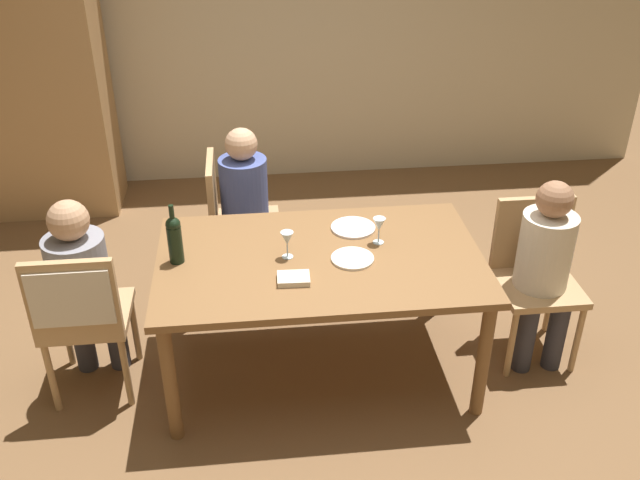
{
  "coord_description": "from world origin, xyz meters",
  "views": [
    {
      "loc": [
        -0.34,
        -3.1,
        2.66
      ],
      "look_at": [
        0.0,
        0.0,
        0.84
      ],
      "focal_mm": 39.3,
      "sensor_mm": 36.0,
      "label": 1
    }
  ],
  "objects_px": {
    "person_woman_host": "(82,282)",
    "person_man_guest": "(545,261)",
    "wine_glass_near_left": "(379,225)",
    "dining_table": "(320,269)",
    "person_man_bearded": "(249,199)",
    "dinner_plate_guest_left": "(352,259)",
    "chair_left_end": "(79,309)",
    "armoire_cabinet": "(28,74)",
    "wine_bottle_tall_green": "(175,238)",
    "wine_glass_centre": "(287,239)",
    "chair_right_end": "(534,267)",
    "dinner_plate_host": "(353,228)",
    "chair_far_left": "(232,216)"
  },
  "relations": [
    {
      "from": "chair_right_end",
      "to": "person_man_guest",
      "type": "xyz_separation_m",
      "value": [
        -0.0,
        -0.11,
        0.11
      ]
    },
    {
      "from": "person_man_guest",
      "to": "wine_glass_centre",
      "type": "bearing_deg",
      "value": -1.64
    },
    {
      "from": "wine_glass_near_left",
      "to": "dinner_plate_guest_left",
      "type": "bearing_deg",
      "value": -136.1
    },
    {
      "from": "dining_table",
      "to": "chair_left_end",
      "type": "distance_m",
      "value": 1.24
    },
    {
      "from": "chair_left_end",
      "to": "person_woman_host",
      "type": "relative_size",
      "value": 0.81
    },
    {
      "from": "armoire_cabinet",
      "to": "person_man_guest",
      "type": "bearing_deg",
      "value": -35.8
    },
    {
      "from": "chair_left_end",
      "to": "person_woman_host",
      "type": "distance_m",
      "value": 0.16
    },
    {
      "from": "armoire_cabinet",
      "to": "dining_table",
      "type": "relative_size",
      "value": 1.28
    },
    {
      "from": "dinner_plate_guest_left",
      "to": "wine_glass_centre",
      "type": "bearing_deg",
      "value": 169.03
    },
    {
      "from": "wine_glass_centre",
      "to": "chair_right_end",
      "type": "bearing_deg",
      "value": 2.97
    },
    {
      "from": "chair_right_end",
      "to": "dinner_plate_guest_left",
      "type": "height_order",
      "value": "chair_right_end"
    },
    {
      "from": "person_woman_host",
      "to": "wine_glass_near_left",
      "type": "bearing_deg",
      "value": 3.05
    },
    {
      "from": "person_man_guest",
      "to": "dinner_plate_guest_left",
      "type": "bearing_deg",
      "value": 1.32
    },
    {
      "from": "armoire_cabinet",
      "to": "dinner_plate_guest_left",
      "type": "height_order",
      "value": "armoire_cabinet"
    },
    {
      "from": "dining_table",
      "to": "chair_left_end",
      "type": "xyz_separation_m",
      "value": [
        -1.23,
        -0.12,
        -0.07
      ]
    },
    {
      "from": "person_man_bearded",
      "to": "armoire_cabinet",
      "type": "bearing_deg",
      "value": -130.67
    },
    {
      "from": "chair_right_end",
      "to": "person_woman_host",
      "type": "height_order",
      "value": "person_woman_host"
    },
    {
      "from": "person_man_bearded",
      "to": "dinner_plate_host",
      "type": "distance_m",
      "value": 0.86
    },
    {
      "from": "wine_bottle_tall_green",
      "to": "dinner_plate_guest_left",
      "type": "distance_m",
      "value": 0.92
    },
    {
      "from": "person_man_bearded",
      "to": "person_man_guest",
      "type": "distance_m",
      "value": 1.84
    },
    {
      "from": "chair_left_end",
      "to": "chair_right_end",
      "type": "xyz_separation_m",
      "value": [
        2.47,
        0.21,
        -0.06
      ]
    },
    {
      "from": "dining_table",
      "to": "chair_far_left",
      "type": "xyz_separation_m",
      "value": [
        -0.47,
        0.9,
        -0.13
      ]
    },
    {
      "from": "chair_left_end",
      "to": "armoire_cabinet",
      "type": "bearing_deg",
      "value": 106.73
    },
    {
      "from": "dinner_plate_host",
      "to": "dinner_plate_guest_left",
      "type": "height_order",
      "value": "same"
    },
    {
      "from": "dinner_plate_host",
      "to": "dinner_plate_guest_left",
      "type": "bearing_deg",
      "value": -99.24
    },
    {
      "from": "wine_glass_near_left",
      "to": "dinner_plate_host",
      "type": "height_order",
      "value": "wine_glass_near_left"
    },
    {
      "from": "wine_bottle_tall_green",
      "to": "dinner_plate_guest_left",
      "type": "bearing_deg",
      "value": -5.28
    },
    {
      "from": "chair_right_end",
      "to": "person_man_guest",
      "type": "relative_size",
      "value": 0.83
    },
    {
      "from": "person_man_guest",
      "to": "dinner_plate_host",
      "type": "xyz_separation_m",
      "value": [
        -1.02,
        0.3,
        0.11
      ]
    },
    {
      "from": "dining_table",
      "to": "wine_glass_near_left",
      "type": "distance_m",
      "value": 0.39
    },
    {
      "from": "chair_right_end",
      "to": "person_man_guest",
      "type": "distance_m",
      "value": 0.16
    },
    {
      "from": "person_woman_host",
      "to": "person_man_bearded",
      "type": "bearing_deg",
      "value": 45.04
    },
    {
      "from": "wine_bottle_tall_green",
      "to": "dinner_plate_guest_left",
      "type": "height_order",
      "value": "wine_bottle_tall_green"
    },
    {
      "from": "person_woman_host",
      "to": "person_man_guest",
      "type": "height_order",
      "value": "person_woman_host"
    },
    {
      "from": "person_man_bearded",
      "to": "wine_glass_near_left",
      "type": "relative_size",
      "value": 7.54
    },
    {
      "from": "wine_glass_near_left",
      "to": "wine_glass_centre",
      "type": "bearing_deg",
      "value": -169.25
    },
    {
      "from": "dining_table",
      "to": "wine_glass_centre",
      "type": "height_order",
      "value": "wine_glass_centre"
    },
    {
      "from": "person_man_guest",
      "to": "wine_glass_near_left",
      "type": "xyz_separation_m",
      "value": [
        -0.9,
        0.13,
        0.21
      ]
    },
    {
      "from": "wine_glass_near_left",
      "to": "dinner_plate_host",
      "type": "distance_m",
      "value": 0.22
    },
    {
      "from": "wine_glass_near_left",
      "to": "dinner_plate_guest_left",
      "type": "relative_size",
      "value": 0.67
    },
    {
      "from": "chair_left_end",
      "to": "wine_glass_centre",
      "type": "xyz_separation_m",
      "value": [
        1.06,
        0.14,
        0.25
      ]
    },
    {
      "from": "armoire_cabinet",
      "to": "wine_glass_centre",
      "type": "xyz_separation_m",
      "value": [
        1.78,
        -2.26,
        -0.25
      ]
    },
    {
      "from": "dinner_plate_guest_left",
      "to": "person_man_bearded",
      "type": "bearing_deg",
      "value": 118.74
    },
    {
      "from": "wine_bottle_tall_green",
      "to": "wine_glass_centre",
      "type": "relative_size",
      "value": 2.19
    },
    {
      "from": "dining_table",
      "to": "person_man_guest",
      "type": "relative_size",
      "value": 1.54
    },
    {
      "from": "person_man_guest",
      "to": "dining_table",
      "type": "bearing_deg",
      "value": -1.19
    },
    {
      "from": "wine_bottle_tall_green",
      "to": "person_man_bearded",
      "type": "bearing_deg",
      "value": 66.28
    },
    {
      "from": "person_man_bearded",
      "to": "wine_glass_near_left",
      "type": "bearing_deg",
      "value": 40.96
    },
    {
      "from": "dining_table",
      "to": "person_woman_host",
      "type": "bearing_deg",
      "value": 178.8
    },
    {
      "from": "chair_far_left",
      "to": "wine_glass_centre",
      "type": "bearing_deg",
      "value": 18.78
    }
  ]
}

